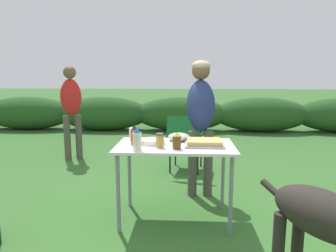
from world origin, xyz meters
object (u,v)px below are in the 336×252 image
at_px(spice_jar, 160,141).
at_px(beer_bottle, 177,141).
at_px(folding_table, 175,153).
at_px(camp_chair_green_behind_table, 185,140).
at_px(hot_sauce_bottle, 135,136).
at_px(plate_stack, 153,142).
at_px(dog, 330,223).
at_px(standing_person_in_dark_puffer, 71,104).
at_px(food_tray, 204,143).
at_px(paper_cup_stack, 133,134).
at_px(standing_person_in_navy_coat, 201,110).
at_px(mayo_bottle, 137,140).
at_px(mixing_bowl, 179,137).

bearing_deg(spice_jar, beer_bottle, -16.83).
bearing_deg(folding_table, camp_chair_green_behind_table, 86.23).
bearing_deg(hot_sauce_bottle, camp_chair_green_behind_table, 72.30).
distance_m(plate_stack, dog, 1.61).
bearing_deg(standing_person_in_dark_puffer, hot_sauce_bottle, -80.92).
relative_size(plate_stack, standing_person_in_dark_puffer, 0.15).
xyz_separation_m(food_tray, hot_sauce_bottle, (-0.65, -0.01, 0.06)).
distance_m(paper_cup_stack, standing_person_in_navy_coat, 0.91).
bearing_deg(hot_sauce_bottle, standing_person_in_dark_puffer, 123.72).
height_order(spice_jar, mayo_bottle, mayo_bottle).
bearing_deg(spice_jar, mixing_bowl, 61.54).
distance_m(mayo_bottle, camp_chair_green_behind_table, 1.78).
distance_m(folding_table, mayo_bottle, 0.44).
relative_size(mayo_bottle, standing_person_in_navy_coat, 0.13).
relative_size(folding_table, spice_jar, 8.42).
bearing_deg(spice_jar, plate_stack, 118.23).
distance_m(mayo_bottle, dog, 1.53).
xyz_separation_m(plate_stack, mayo_bottle, (-0.10, -0.28, 0.08)).
distance_m(beer_bottle, dog, 1.32).
height_order(paper_cup_stack, mayo_bottle, mayo_bottle).
bearing_deg(standing_person_in_dark_puffer, dog, -74.03).
bearing_deg(hot_sauce_bottle, beer_bottle, -18.37).
distance_m(paper_cup_stack, camp_chair_green_behind_table, 1.44).
bearing_deg(hot_sauce_bottle, standing_person_in_navy_coat, 48.76).
height_order(spice_jar, standing_person_in_navy_coat, standing_person_in_navy_coat).
xyz_separation_m(spice_jar, mayo_bottle, (-0.18, -0.13, 0.03)).
distance_m(folding_table, hot_sauce_bottle, 0.41).
relative_size(mixing_bowl, paper_cup_stack, 1.67).
bearing_deg(beer_bottle, folding_table, 96.85).
height_order(plate_stack, mixing_bowl, mixing_bowl).
xyz_separation_m(food_tray, paper_cup_stack, (-0.69, 0.16, 0.04)).
height_order(plate_stack, standing_person_in_dark_puffer, standing_person_in_dark_puffer).
xyz_separation_m(paper_cup_stack, beer_bottle, (0.44, -0.31, 0.01)).
relative_size(paper_cup_stack, hot_sauce_bottle, 0.68).
height_order(food_tray, dog, food_tray).
bearing_deg(food_tray, camp_chair_green_behind_table, 96.75).
height_order(food_tray, plate_stack, food_tray).
height_order(food_tray, standing_person_in_dark_puffer, standing_person_in_dark_puffer).
xyz_separation_m(food_tray, camp_chair_green_behind_table, (-0.17, 1.47, -0.30)).
relative_size(spice_jar, beer_bottle, 0.87).
xyz_separation_m(plate_stack, paper_cup_stack, (-0.21, 0.12, 0.04)).
bearing_deg(mayo_bottle, camp_chair_green_behind_table, 76.30).
bearing_deg(mixing_bowl, hot_sauce_bottle, -151.72).
bearing_deg(spice_jar, standing_person_in_navy_coat, 63.82).
xyz_separation_m(folding_table, food_tray, (0.27, -0.02, 0.10)).
xyz_separation_m(paper_cup_stack, standing_person_in_navy_coat, (0.69, 0.56, 0.18)).
distance_m(beer_bottle, standing_person_in_navy_coat, 0.92).
relative_size(plate_stack, camp_chair_green_behind_table, 0.28).
bearing_deg(food_tray, plate_stack, 174.39).
xyz_separation_m(plate_stack, hot_sauce_bottle, (-0.16, -0.06, 0.07)).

